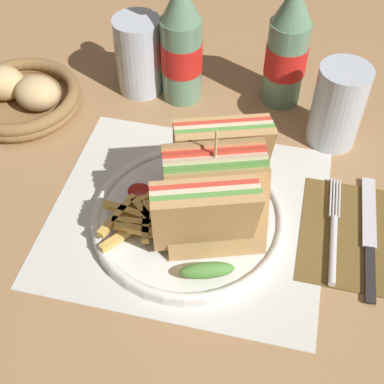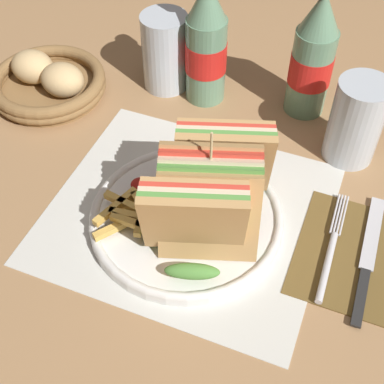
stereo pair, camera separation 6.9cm
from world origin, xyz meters
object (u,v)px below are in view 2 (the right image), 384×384
object	(u,v)px
fork	(330,255)
glass_near	(355,126)
bread_basket	(48,82)
plate_main	(186,218)
knife	(368,258)
coke_bottle_far	(313,57)
club_sandwich	(210,192)
glass_far	(165,52)
coke_bottle_near	(206,45)

from	to	relation	value
fork	glass_near	xyz separation A→B (m)	(-0.02, 0.20, 0.05)
bread_basket	plate_main	bearing A→B (deg)	-28.60
fork	knife	xyz separation A→B (m)	(0.05, 0.01, -0.00)
coke_bottle_far	club_sandwich	bearing A→B (deg)	-100.80
club_sandwich	knife	size ratio (longest dim) A/B	1.11
coke_bottle_far	glass_far	xyz separation A→B (m)	(-0.23, -0.02, -0.03)
glass_near	glass_far	bearing A→B (deg)	169.95
glass_far	coke_bottle_far	bearing A→B (deg)	5.94
coke_bottle_near	bread_basket	bearing A→B (deg)	-159.74
plate_main	bread_basket	size ratio (longest dim) A/B	1.36
fork	coke_bottle_far	bearing A→B (deg)	108.64
club_sandwich	glass_far	bearing A→B (deg)	123.34
plate_main	glass_near	xyz separation A→B (m)	(0.17, 0.21, 0.04)
club_sandwich	fork	size ratio (longest dim) A/B	1.28
plate_main	glass_far	size ratio (longest dim) A/B	2.00
knife	glass_far	bearing A→B (deg)	146.30
bread_basket	glass_near	bearing A→B (deg)	4.43
glass_near	bread_basket	xyz separation A→B (m)	(-0.49, -0.04, -0.03)
coke_bottle_far	glass_near	world-z (taller)	coke_bottle_far
coke_bottle_far	glass_near	xyz separation A→B (m)	(0.09, -0.08, -0.04)
knife	glass_near	size ratio (longest dim) A/B	1.60
coke_bottle_near	glass_far	bearing A→B (deg)	176.27
plate_main	fork	distance (m)	0.19
club_sandwich	bread_basket	xyz separation A→B (m)	(-0.35, 0.17, -0.05)
knife	coke_bottle_near	xyz separation A→B (m)	(-0.31, 0.23, 0.09)
coke_bottle_near	glass_far	distance (m)	0.08
coke_bottle_near	bread_basket	size ratio (longest dim) A/B	1.20
knife	coke_bottle_near	world-z (taller)	coke_bottle_near
coke_bottle_near	coke_bottle_far	distance (m)	0.16
bread_basket	glass_far	bearing A→B (deg)	28.95
knife	coke_bottle_far	bearing A→B (deg)	117.74
coke_bottle_near	glass_near	bearing A→B (deg)	-11.87
glass_near	bread_basket	distance (m)	0.49
coke_bottle_near	glass_near	size ratio (longest dim) A/B	1.77
knife	bread_basket	bearing A→B (deg)	163.80
glass_far	bread_basket	size ratio (longest dim) A/B	0.68
coke_bottle_near	coke_bottle_far	xyz separation A→B (m)	(0.16, 0.03, 0.00)
fork	coke_bottle_near	world-z (taller)	coke_bottle_near
club_sandwich	knife	xyz separation A→B (m)	(0.20, 0.03, -0.07)
fork	glass_near	distance (m)	0.20
coke_bottle_far	glass_far	distance (m)	0.23
knife	fork	bearing A→B (deg)	-163.60
coke_bottle_far	glass_far	bearing A→B (deg)	-174.06
bread_basket	coke_bottle_near	bearing A→B (deg)	20.26
plate_main	knife	size ratio (longest dim) A/B	1.26
fork	knife	distance (m)	0.05
fork	bread_basket	bearing A→B (deg)	161.00
bread_basket	coke_bottle_far	bearing A→B (deg)	16.40
club_sandwich	bread_basket	size ratio (longest dim) A/B	1.20
coke_bottle_far	glass_far	size ratio (longest dim) A/B	1.77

